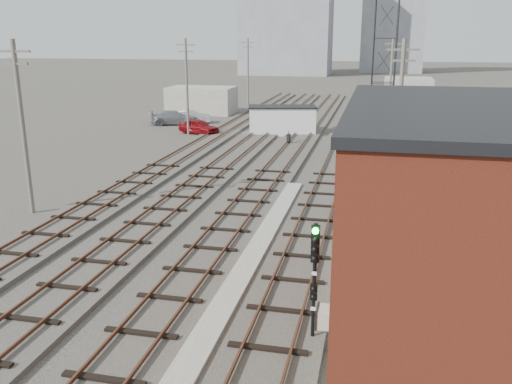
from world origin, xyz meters
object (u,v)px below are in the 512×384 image
(switch_stand, at_px, (288,139))
(car_silver, at_px, (191,117))
(site_trailer, at_px, (282,120))
(car_red, at_px, (199,127))
(car_grey, at_px, (174,118))
(signal_mast, at_px, (314,275))

(switch_stand, distance_m, car_silver, 16.07)
(switch_stand, height_order, site_trailer, site_trailer)
(car_silver, bearing_deg, site_trailer, -130.39)
(car_red, height_order, car_silver, car_red)
(site_trailer, height_order, car_grey, site_trailer)
(switch_stand, bearing_deg, site_trailer, 124.35)
(signal_mast, distance_m, car_grey, 44.69)
(switch_stand, distance_m, car_grey, 16.47)
(car_red, xyz_separation_m, car_grey, (-4.46, 5.03, 0.03))
(switch_stand, relative_size, car_grey, 0.23)
(signal_mast, xyz_separation_m, car_silver, (-18.32, 41.39, -1.53))
(site_trailer, distance_m, car_red, 8.13)
(car_red, distance_m, car_grey, 6.72)
(site_trailer, xyz_separation_m, car_grey, (-12.40, 3.42, -0.63))
(car_red, bearing_deg, site_trailer, -56.89)
(car_grey, bearing_deg, site_trailer, -125.54)
(car_silver, height_order, car_grey, car_grey)
(switch_stand, xyz_separation_m, car_red, (-9.46, 3.77, 0.17))
(car_grey, bearing_deg, signal_mast, -173.86)
(car_silver, bearing_deg, car_red, -171.54)
(signal_mast, relative_size, switch_stand, 3.32)
(car_grey, bearing_deg, switch_stand, -142.42)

